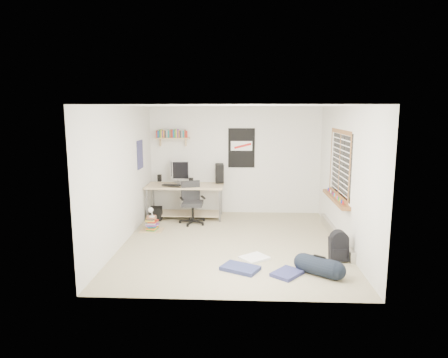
{
  "coord_description": "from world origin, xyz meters",
  "views": [
    {
      "loc": [
        0.17,
        -7.07,
        2.44
      ],
      "look_at": [
        -0.17,
        0.35,
        1.14
      ],
      "focal_mm": 32.0,
      "sensor_mm": 36.0,
      "label": 1
    }
  ],
  "objects_px": {
    "desk": "(185,202)",
    "duffel_bag": "(319,266)",
    "office_chair": "(193,201)",
    "book_stack": "(151,223)",
    "backpack": "(339,249)"
  },
  "relations": [
    {
      "from": "duffel_bag",
      "to": "book_stack",
      "type": "height_order",
      "value": "duffel_bag"
    },
    {
      "from": "desk",
      "to": "office_chair",
      "type": "bearing_deg",
      "value": -39.99
    },
    {
      "from": "duffel_bag",
      "to": "backpack",
      "type": "bearing_deg",
      "value": 90.98
    },
    {
      "from": "office_chair",
      "to": "backpack",
      "type": "height_order",
      "value": "office_chair"
    },
    {
      "from": "desk",
      "to": "backpack",
      "type": "height_order",
      "value": "desk"
    },
    {
      "from": "desk",
      "to": "backpack",
      "type": "distance_m",
      "value": 3.81
    },
    {
      "from": "desk",
      "to": "duffel_bag",
      "type": "xyz_separation_m",
      "value": [
        2.44,
        -3.1,
        -0.22
      ]
    },
    {
      "from": "desk",
      "to": "book_stack",
      "type": "bearing_deg",
      "value": -94.69
    },
    {
      "from": "office_chair",
      "to": "book_stack",
      "type": "relative_size",
      "value": 2.01
    },
    {
      "from": "office_chair",
      "to": "book_stack",
      "type": "xyz_separation_m",
      "value": [
        -0.78,
        -0.57,
        -0.34
      ]
    },
    {
      "from": "office_chair",
      "to": "duffel_bag",
      "type": "relative_size",
      "value": 1.67
    },
    {
      "from": "duffel_bag",
      "to": "book_stack",
      "type": "bearing_deg",
      "value": -178.65
    },
    {
      "from": "desk",
      "to": "book_stack",
      "type": "distance_m",
      "value": 1.18
    },
    {
      "from": "backpack",
      "to": "duffel_bag",
      "type": "bearing_deg",
      "value": -128.92
    },
    {
      "from": "office_chair",
      "to": "duffel_bag",
      "type": "bearing_deg",
      "value": -69.51
    }
  ]
}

